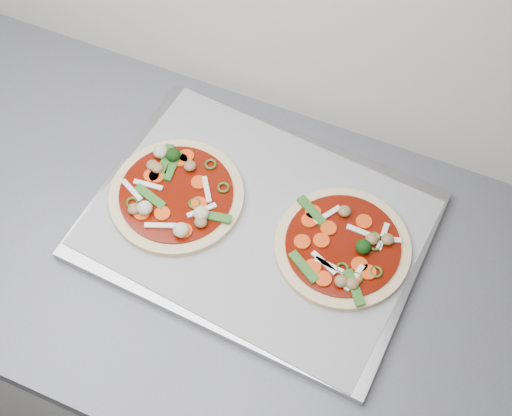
% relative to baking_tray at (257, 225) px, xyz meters
% --- Properties ---
extents(base_cabinet, '(3.60, 0.60, 0.86)m').
position_rel_baking_tray_xyz_m(base_cabinet, '(-0.01, -0.06, -0.48)').
color(base_cabinet, silver).
rests_on(base_cabinet, ground).
extents(countertop, '(3.60, 0.60, 0.04)m').
position_rel_baking_tray_xyz_m(countertop, '(-0.01, -0.06, -0.03)').
color(countertop, slate).
rests_on(countertop, base_cabinet).
extents(baking_tray, '(0.53, 0.40, 0.02)m').
position_rel_baking_tray_xyz_m(baking_tray, '(0.00, 0.00, 0.00)').
color(baking_tray, gray).
rests_on(baking_tray, countertop).
extents(parchment, '(0.52, 0.40, 0.00)m').
position_rel_baking_tray_xyz_m(parchment, '(0.00, 0.00, 0.01)').
color(parchment, gray).
rests_on(parchment, baking_tray).
extents(pizza_left, '(0.21, 0.21, 0.04)m').
position_rel_baking_tray_xyz_m(pizza_left, '(-0.14, -0.01, 0.02)').
color(pizza_left, '#DCBB87').
rests_on(pizza_left, parchment).
extents(pizza_right, '(0.24, 0.24, 0.04)m').
position_rel_baking_tray_xyz_m(pizza_right, '(0.14, 0.01, 0.02)').
color(pizza_right, '#DCBB87').
rests_on(pizza_right, parchment).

